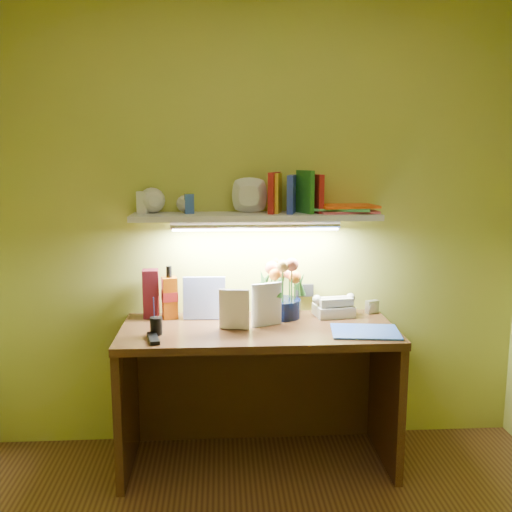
{
  "coord_description": "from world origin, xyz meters",
  "views": [
    {
      "loc": [
        -0.18,
        -1.6,
        1.62
      ],
      "look_at": [
        -0.0,
        1.35,
        1.09
      ],
      "focal_mm": 40.0,
      "sensor_mm": 36.0,
      "label": 1
    }
  ],
  "objects": [
    {
      "name": "desk_clock",
      "position": [
        0.65,
        1.43,
        0.79
      ],
      "size": [
        0.08,
        0.06,
        0.07
      ],
      "primitive_type": "cube",
      "rotation": [
        0.0,
        0.0,
        0.42
      ],
      "color": "silver",
      "rests_on": "desk"
    },
    {
      "name": "wall_shelf",
      "position": [
        0.02,
        1.38,
        1.34
      ],
      "size": [
        1.3,
        0.32,
        0.25
      ],
      "color": "silver",
      "rests_on": "ground"
    },
    {
      "name": "tv_remote",
      "position": [
        -0.51,
        1.02,
        0.76
      ],
      "size": [
        0.08,
        0.17,
        0.02
      ],
      "primitive_type": "cube",
      "rotation": [
        0.0,
        0.0,
        0.23
      ],
      "color": "black",
      "rests_on": "desk"
    },
    {
      "name": "whisky_bottle",
      "position": [
        -0.46,
        1.39,
        0.89
      ],
      "size": [
        0.09,
        0.09,
        0.29
      ],
      "primitive_type": null,
      "rotation": [
        0.0,
        0.0,
        0.24
      ],
      "color": "#B34D07",
      "rests_on": "desk"
    },
    {
      "name": "flower_bouquet",
      "position": [
        0.14,
        1.37,
        0.92
      ],
      "size": [
        0.29,
        0.29,
        0.35
      ],
      "primitive_type": null,
      "rotation": [
        0.0,
        0.0,
        -0.38
      ],
      "color": "black",
      "rests_on": "desk"
    },
    {
      "name": "whisky_box",
      "position": [
        -0.57,
        1.42,
        0.88
      ],
      "size": [
        0.09,
        0.09,
        0.26
      ],
      "primitive_type": "cube",
      "rotation": [
        0.0,
        0.0,
        0.07
      ],
      "color": "#510F19",
      "rests_on": "desk"
    },
    {
      "name": "desk_book_b",
      "position": [
        -0.03,
        1.19,
        0.86
      ],
      "size": [
        0.16,
        0.07,
        0.23
      ],
      "primitive_type": "imported",
      "rotation": [
        0.0,
        0.0,
        0.33
      ],
      "color": "silver",
      "rests_on": "desk"
    },
    {
      "name": "desk",
      "position": [
        0.0,
        1.2,
        0.38
      ],
      "size": [
        1.4,
        0.6,
        0.75
      ],
      "primitive_type": "cube",
      "color": "#3E1A11",
      "rests_on": "ground"
    },
    {
      "name": "telephone",
      "position": [
        0.43,
        1.38,
        0.81
      ],
      "size": [
        0.22,
        0.18,
        0.12
      ],
      "primitive_type": null,
      "rotation": [
        0.0,
        0.0,
        0.14
      ],
      "color": "beige",
      "rests_on": "desk"
    },
    {
      "name": "pen_cup",
      "position": [
        -0.51,
        1.11,
        0.82
      ],
      "size": [
        0.07,
        0.07,
        0.15
      ],
      "primitive_type": "cylinder",
      "rotation": [
        0.0,
        0.0,
        0.19
      ],
      "color": "black",
      "rests_on": "desk"
    },
    {
      "name": "blue_folder",
      "position": [
        0.52,
        1.08,
        0.75
      ],
      "size": [
        0.36,
        0.28,
        0.01
      ],
      "primitive_type": "cube",
      "rotation": [
        0.0,
        0.0,
        -0.12
      ],
      "color": "blue",
      "rests_on": "desk"
    },
    {
      "name": "art_card",
      "position": [
        -0.28,
        1.38,
        0.86
      ],
      "size": [
        0.23,
        0.05,
        0.23
      ],
      "primitive_type": null,
      "rotation": [
        0.0,
        0.0,
        -0.02
      ],
      "color": "white",
      "rests_on": "desk"
    },
    {
      "name": "desk_book_a",
      "position": [
        -0.2,
        1.18,
        0.85
      ],
      "size": [
        0.15,
        0.05,
        0.21
      ],
      "primitive_type": "imported",
      "rotation": [
        0.0,
        0.0,
        -0.22
      ],
      "color": "white",
      "rests_on": "desk"
    }
  ]
}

